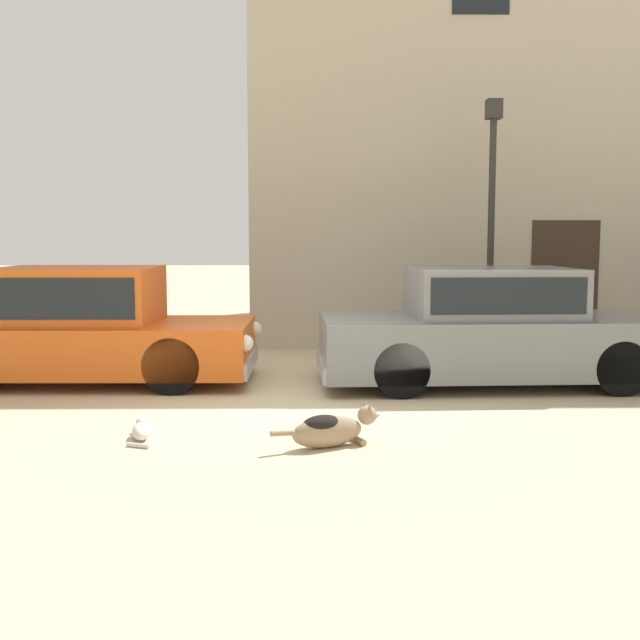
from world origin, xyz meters
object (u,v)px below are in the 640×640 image
stray_cat (141,431)px  parked_sedan_nearest (81,326)px  parked_sedan_second (493,327)px  stray_dog_spotted (331,428)px  street_lamp (492,195)px

stray_cat → parked_sedan_nearest: bearing=14.1°
parked_sedan_second → stray_cat: parked_sedan_second is taller
parked_sedan_second → stray_cat: bearing=-148.6°
parked_sedan_nearest → stray_cat: bearing=-63.6°
stray_cat → stray_dog_spotted: bearing=-111.7°
parked_sedan_second → stray_dog_spotted: bearing=-128.5°
parked_sedan_second → stray_dog_spotted: 3.58m
parked_sedan_second → stray_cat: (-3.83, -2.56, -0.64)m
stray_dog_spotted → stray_cat: 1.76m
stray_cat → street_lamp: size_ratio=0.16×
parked_sedan_second → stray_dog_spotted: parked_sedan_second is taller
stray_dog_spotted → street_lamp: bearing=38.1°
street_lamp → stray_dog_spotted: bearing=-117.4°
stray_dog_spotted → stray_cat: size_ratio=1.61×
parked_sedan_nearest → street_lamp: bearing=17.7°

